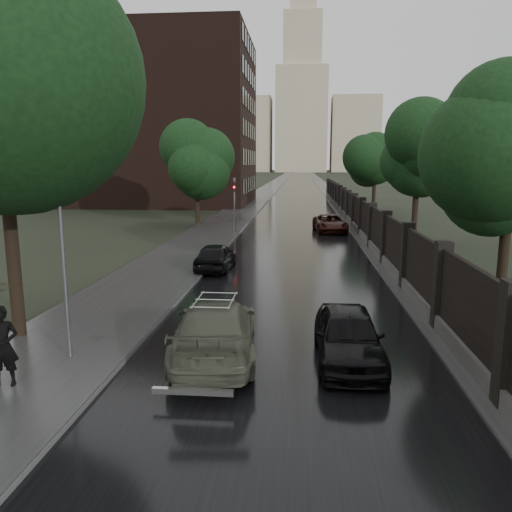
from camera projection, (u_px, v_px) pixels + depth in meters
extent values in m
plane|color=black|center=(281.00, 399.00, 10.70)|extent=(800.00, 800.00, 0.00)
cube|color=black|center=(300.00, 176.00, 196.77)|extent=(8.00, 420.00, 0.02)
cube|color=#2D2D2D|center=(285.00, 176.00, 197.28)|extent=(4.00, 420.00, 0.16)
cube|color=#2D2D2D|center=(314.00, 176.00, 196.28)|extent=(3.00, 420.00, 0.08)
cube|color=#383533|center=(351.00, 221.00, 41.59)|extent=(0.40, 75.00, 0.50)
cube|color=black|center=(352.00, 206.00, 41.36)|extent=(0.15, 75.00, 2.00)
cube|color=black|center=(328.00, 187.00, 78.60)|extent=(0.45, 0.45, 2.70)
cylinder|color=black|center=(9.00, 215.00, 13.65)|extent=(0.36, 0.36, 7.15)
sphere|color=black|center=(0.00, 107.00, 13.13)|extent=(5.44, 5.44, 5.44)
cylinder|color=black|center=(197.00, 189.00, 40.24)|extent=(0.36, 0.36, 5.85)
sphere|color=black|center=(197.00, 160.00, 39.82)|extent=(4.25, 4.25, 4.25)
cylinder|color=black|center=(506.00, 228.00, 17.37)|extent=(0.36, 0.36, 5.53)
sphere|color=black|center=(512.00, 163.00, 16.97)|extent=(4.08, 4.08, 4.08)
cylinder|color=black|center=(416.00, 200.00, 31.08)|extent=(0.36, 0.36, 5.53)
sphere|color=black|center=(418.00, 164.00, 30.68)|extent=(4.08, 4.08, 4.08)
cylinder|color=black|center=(374.00, 187.00, 48.71)|extent=(0.36, 0.36, 5.53)
sphere|color=black|center=(375.00, 164.00, 48.31)|extent=(4.08, 4.08, 4.08)
cylinder|color=#59595E|center=(64.00, 266.00, 12.18)|extent=(0.10, 0.10, 5.00)
cube|color=#59595E|center=(56.00, 160.00, 11.72)|extent=(0.25, 0.12, 0.12)
cylinder|color=#59595E|center=(235.00, 213.00, 35.28)|extent=(0.12, 0.12, 3.00)
imported|color=#59595E|center=(234.00, 185.00, 34.92)|extent=(0.16, 0.20, 1.00)
sphere|color=#FF0C0C|center=(234.00, 187.00, 34.80)|extent=(0.14, 0.14, 0.14)
cube|color=black|center=(152.00, 122.00, 61.37)|extent=(24.00, 18.00, 20.00)
cube|color=tan|center=(248.00, 135.00, 303.29)|extent=(28.00, 22.00, 44.00)
cube|color=tan|center=(355.00, 135.00, 297.69)|extent=(28.00, 22.00, 44.00)
cube|color=tan|center=(301.00, 121.00, 299.03)|extent=(30.00, 30.00, 60.00)
cube|color=tan|center=(302.00, 51.00, 291.74)|extent=(22.00, 22.00, 40.00)
imported|color=#4D5141|center=(215.00, 329.00, 12.90)|extent=(2.61, 5.30, 1.48)
imported|color=black|center=(216.00, 256.00, 23.52)|extent=(1.68, 3.89, 1.31)
imported|color=black|center=(348.00, 336.00, 12.57)|extent=(1.68, 4.08, 1.38)
imported|color=black|center=(330.00, 223.00, 36.66)|extent=(2.59, 4.84, 1.29)
imported|color=black|center=(3.00, 346.00, 10.85)|extent=(0.74, 0.58, 1.79)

